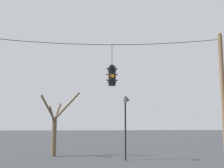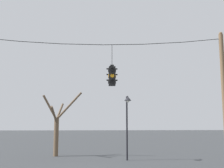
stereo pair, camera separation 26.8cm
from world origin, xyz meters
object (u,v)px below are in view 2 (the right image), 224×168
at_px(bare_tree, 57,127).
at_px(traffic_light_near_left_pole, 112,76).
at_px(utility_pole_right, 224,101).
at_px(street_lamp, 127,110).

bearing_deg(bare_tree, traffic_light_near_left_pole, -67.12).
relative_size(utility_pole_right, street_lamp, 1.67).
height_order(traffic_light_near_left_pole, street_lamp, traffic_light_near_left_pole).
relative_size(traffic_light_near_left_pole, street_lamp, 0.48).
bearing_deg(utility_pole_right, traffic_light_near_left_pole, -180.00).
height_order(utility_pole_right, traffic_light_near_left_pole, utility_pole_right).
xyz_separation_m(street_lamp, bare_tree, (-5.32, 3.25, -1.19)).
bearing_deg(bare_tree, street_lamp, -31.47).
bearing_deg(bare_tree, utility_pole_right, -42.09).
xyz_separation_m(traffic_light_near_left_pole, street_lamp, (1.58, 5.60, -1.54)).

